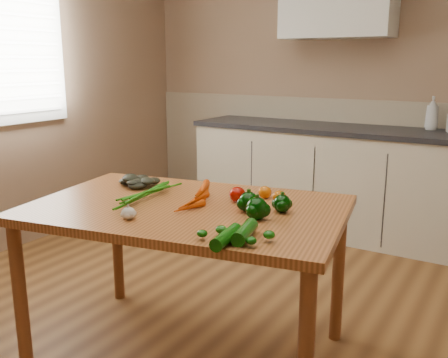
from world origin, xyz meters
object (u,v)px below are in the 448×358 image
Objects in this scene: pepper_a at (249,202)px; soap_bottle_a at (432,113)px; table at (187,223)px; tomato_c at (279,197)px; zucchini_b at (226,237)px; garlic_bulb at (128,213)px; zucchini_a at (245,232)px; pepper_b at (282,204)px; tomato_b at (265,192)px; carrot_bunch at (181,195)px; leafy_greens at (137,177)px; pepper_c at (257,209)px; tomato_a at (237,194)px.

soap_bottle_a is at bearing 80.66° from pepper_a.
table is 25.02× the size of tomato_c.
zucchini_b is at bearing -49.20° from table.
zucchini_a is at bearing 4.85° from garlic_bulb.
tomato_c is at bearing 119.66° from pepper_b.
soap_bottle_a is at bearing 78.44° from tomato_b.
tomato_c is 0.53m from zucchini_a.
table is 0.46m from pepper_b.
soap_bottle_a is 4.01× the size of tomato_b.
leafy_greens is (-0.38, 0.12, 0.02)m from carrot_bunch.
pepper_c reaches higher than tomato_c.
pepper_b is 0.39m from zucchini_a.
soap_bottle_a is at bearing 63.40° from table.
table is at bearing 61.89° from soap_bottle_a.
pepper_c is at bearing -42.95° from tomato_a.
pepper_b reaches higher than zucchini_b.
table is 7.70× the size of leafy_greens.
pepper_a is at bearing -4.52° from carrot_bunch.
tomato_b is at bearing 135.18° from pepper_b.
soap_bottle_a is at bearing 63.31° from leafy_greens.
pepper_a is at bearing 68.62° from soap_bottle_a.
zucchini_a is at bearing -39.74° from carrot_bunch.
zucchini_a is (0.10, -0.52, -0.00)m from tomato_c.
pepper_a is at bearing -104.66° from tomato_c.
garlic_bulb is 0.32× the size of zucchini_b.
pepper_a is 1.42× the size of tomato_c.
tomato_c is (-0.03, 0.28, -0.02)m from pepper_c.
tomato_a reaches higher than carrot_bunch.
tomato_a is (-0.25, 0.04, -0.00)m from pepper_b.
tomato_b is at bearing 109.50° from zucchini_a.
soap_bottle_a reaches higher than leafy_greens.
carrot_bunch is at bearing 174.35° from pepper_c.
zucchini_a is at bearing 65.08° from zucchini_b.
tomato_b is (0.08, 0.13, -0.01)m from tomato_a.
table is at bearing -169.06° from pepper_a.
pepper_b reaches higher than zucchini_a.
zucchini_b is at bearing -91.02° from pepper_b.
carrot_bunch is 0.48m from pepper_b.
carrot_bunch is 0.40m from leafy_greens.
pepper_b is at bearing 40.34° from garlic_bulb.
garlic_bulb is 0.54m from zucchini_a.
leafy_greens reaches higher than carrot_bunch.
table is 17.59× the size of pepper_a.
tomato_a is 0.20m from tomato_c.
pepper_a reaches higher than tomato_a.
soap_bottle_a reaches higher than pepper_b.
pepper_a is at bearing -80.25° from tomato_b.
tomato_b reaches higher than zucchini_a.
tomato_b is (-0.12, 0.32, -0.02)m from pepper_c.
tomato_b is 0.35× the size of zucchini_a.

